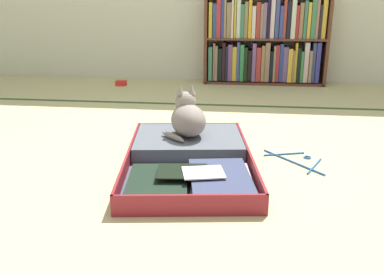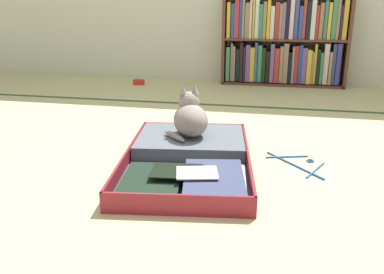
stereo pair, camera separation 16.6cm
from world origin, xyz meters
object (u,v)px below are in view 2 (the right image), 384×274
open_suitcase (189,156)px  small_red_pouch (139,82)px  bookshelf (284,42)px  clothes_hanger (299,163)px  black_cat (190,118)px

open_suitcase → small_red_pouch: bearing=115.5°
bookshelf → small_red_pouch: bearing=-168.7°
clothes_hanger → bookshelf: bearing=92.5°
open_suitcase → clothes_hanger: (0.56, 0.09, -0.03)m
open_suitcase → black_cat: size_ratio=3.39×
open_suitcase → black_cat: 0.24m
open_suitcase → clothes_hanger: 0.57m
black_cat → small_red_pouch: black_cat is taller
black_cat → clothes_hanger: black_cat is taller
bookshelf → black_cat: size_ratio=3.83×
black_cat → clothes_hanger: bearing=-8.8°
bookshelf → small_red_pouch: (-1.41, -0.28, -0.40)m
black_cat → bookshelf: bearing=76.2°
open_suitcase → small_red_pouch: (-0.94, 1.97, -0.01)m
black_cat → small_red_pouch: (-0.90, 1.78, -0.17)m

